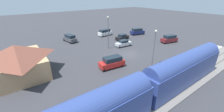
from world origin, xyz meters
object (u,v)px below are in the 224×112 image
(pedestrian_on_platform, at_px, (145,78))
(suv_charcoal, at_px, (70,38))
(sedan_silver, at_px, (123,43))
(light_pole_near_platform, at_px, (154,44))
(suv_navy, at_px, (137,31))
(suv_maroon, at_px, (169,39))
(light_pole_lot_center, at_px, (108,29))
(sedan_black, at_px, (122,37))
(suv_white, at_px, (105,32))
(suv_red, at_px, (112,62))
(station_building, at_px, (18,61))

(pedestrian_on_platform, distance_m, suv_charcoal, 28.30)
(sedan_silver, distance_m, light_pole_near_platform, 13.22)
(suv_navy, bearing_deg, light_pole_near_platform, 141.35)
(suv_maroon, height_order, light_pole_near_platform, light_pole_near_platform)
(suv_navy, xyz_separation_m, light_pole_lot_center, (-5.53, 16.33, 4.00))
(suv_charcoal, bearing_deg, light_pole_lot_center, -152.61)
(sedan_black, height_order, suv_maroon, suv_maroon)
(suv_white, bearing_deg, sedan_silver, 170.33)
(sedan_black, bearing_deg, suv_maroon, -138.09)
(suv_red, distance_m, light_pole_near_platform, 8.67)
(station_building, height_order, suv_charcoal, station_building)
(station_building, relative_size, pedestrian_on_platform, 6.19)
(suv_charcoal, relative_size, light_pole_lot_center, 0.62)
(station_building, distance_m, suv_charcoal, 19.74)
(suv_red, bearing_deg, suv_charcoal, 0.98)
(suv_charcoal, height_order, light_pole_lot_center, light_pole_lot_center)
(light_pole_lot_center, bearing_deg, suv_maroon, -110.41)
(light_pole_lot_center, bearing_deg, suv_white, -30.17)
(pedestrian_on_platform, xyz_separation_m, light_pole_near_platform, (3.50, -6.13, 3.31))
(sedan_black, xyz_separation_m, suv_charcoal, (7.50, 13.98, 0.27))
(pedestrian_on_platform, bearing_deg, station_building, 46.01)
(suv_red, bearing_deg, pedestrian_on_platform, -175.15)
(pedestrian_on_platform, distance_m, suv_maroon, 24.60)
(pedestrian_on_platform, xyz_separation_m, sedan_silver, (15.80, -9.23, -0.40))
(station_building, distance_m, sedan_silver, 24.56)
(suv_red, xyz_separation_m, suv_maroon, (2.73, -22.95, 0.00))
(suv_red, height_order, light_pole_lot_center, light_pole_lot_center)
(pedestrian_on_platform, bearing_deg, suv_maroon, -65.00)
(suv_navy, bearing_deg, sedan_black, 101.00)
(suv_white, bearing_deg, suv_charcoal, 87.76)
(sedan_silver, relative_size, light_pole_lot_center, 0.56)
(suv_maroon, bearing_deg, station_building, 83.45)
(light_pole_near_platform, height_order, light_pole_lot_center, light_pole_lot_center)
(station_building, xyz_separation_m, light_pole_near_platform, (-11.20, -21.36, 1.74))
(sedan_silver, height_order, light_pole_near_platform, light_pole_near_platform)
(suv_white, xyz_separation_m, sedan_black, (-7.02, -1.70, -0.27))
(suv_navy, distance_m, light_pole_near_platform, 24.43)
(pedestrian_on_platform, distance_m, suv_navy, 30.87)
(suv_charcoal, bearing_deg, pedestrian_on_platform, -177.97)
(suv_white, distance_m, suv_charcoal, 12.28)
(pedestrian_on_platform, xyz_separation_m, suv_charcoal, (28.28, 1.00, -0.13))
(pedestrian_on_platform, distance_m, sedan_silver, 18.30)
(station_building, xyz_separation_m, suv_navy, (7.69, -36.47, -1.70))
(sedan_black, distance_m, suv_charcoal, 15.86)
(suv_navy, height_order, sedan_silver, suv_navy)
(light_pole_near_platform, bearing_deg, sedan_silver, -14.11)
(suv_white, bearing_deg, suv_navy, -118.48)
(suv_red, relative_size, light_pole_near_platform, 0.71)
(suv_navy, bearing_deg, light_pole_lot_center, 108.70)
(suv_maroon, bearing_deg, light_pole_near_platform, 113.10)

